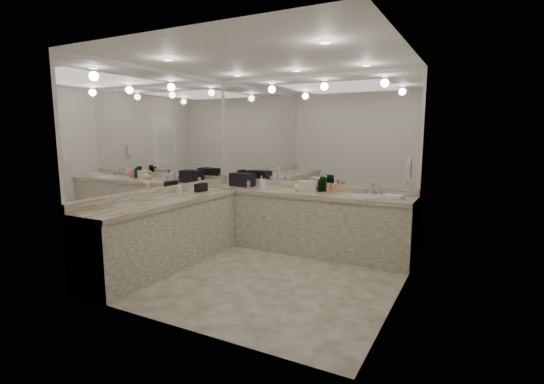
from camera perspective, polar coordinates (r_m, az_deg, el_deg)
The scene contains 37 objects.
floor at distance 5.00m, azimuth -1.35°, elevation -11.98°, with size 3.20×3.20×0.00m, color beige.
ceiling at distance 4.75m, azimuth -1.47°, elevation 18.83°, with size 3.20×3.20×0.00m, color white.
wall_back at distance 6.04m, azimuth 5.61°, elevation 4.27°, with size 3.20×0.02×2.60m, color silver.
wall_left at distance 5.65m, azimuth -15.71°, elevation 3.67°, with size 0.02×3.00×2.60m, color silver.
wall_right at distance 4.16m, azimuth 18.20°, elevation 1.83°, with size 0.02×3.00×2.60m, color silver.
vanity_back_base at distance 5.91m, azimuth 4.37°, elevation -4.47°, with size 3.20×0.60×0.84m, color beige.
vanity_back_top at distance 5.81m, azimuth 4.38°, elevation -0.17°, with size 3.20×0.64×0.06m, color beige.
vanity_left_base at distance 5.38m, azimuth -15.20°, elevation -6.07°, with size 0.60×2.40×0.84m, color beige.
vanity_left_top at distance 5.28m, azimuth -15.32°, elevation -1.36°, with size 0.64×2.42×0.06m, color beige.
backsplash_back at distance 6.06m, azimuth 5.49°, elevation 0.95°, with size 3.20×0.04×0.10m, color beige.
backsplash_left at distance 5.68m, azimuth -15.41°, elevation 0.15°, with size 0.04×3.00×0.10m, color beige.
mirror_back at distance 6.01m, azimuth 5.64°, elevation 8.77°, with size 3.12×0.01×1.55m, color white.
mirror_left at distance 5.63m, azimuth -15.82°, elevation 8.49°, with size 0.01×2.92×1.55m, color white.
sink at distance 5.51m, azimuth 13.51°, elevation -0.62°, with size 0.44×0.44×0.03m, color white.
faucet at distance 5.70m, azimuth 14.07°, elevation 0.43°, with size 0.24×0.16×0.14m, color silver.
wall_phone at distance 4.85m, azimuth 19.14°, elevation 3.31°, with size 0.06×0.10×0.24m, color white.
door at distance 3.71m, azimuth 16.47°, elevation -2.80°, with size 0.02×0.82×2.10m, color white.
black_toiletry_bag at distance 6.34m, azimuth -4.32°, elevation 1.82°, with size 0.37×0.23×0.21m, color black.
black_bag_spill at distance 5.85m, azimuth -10.24°, elevation 0.65°, with size 0.10×0.21×0.12m, color black.
cream_cosmetic_case at distance 5.83m, azimuth 5.17°, elevation 0.88°, with size 0.25×0.16×0.15m, color beige.
hand_towel at distance 5.45m, azimuth 17.19°, elevation -0.60°, with size 0.25×0.16×0.04m, color white.
lotion_left at distance 5.49m, azimuth -13.28°, elevation 0.23°, with size 0.07×0.07×0.16m, color white.
soap_bottle_a at distance 6.12m, azimuth -1.52°, elevation 1.48°, with size 0.07×0.07×0.19m, color silver.
soap_bottle_b at distance 5.98m, azimuth -1.05°, elevation 1.21°, with size 0.07×0.08×0.17m, color silver.
soap_bottle_c at distance 5.82m, azimuth 3.81°, elevation 0.95°, with size 0.12×0.12×0.16m, color #FFDC8D.
green_bottle_0 at distance 5.74m, azimuth 6.98°, elevation 0.90°, with size 0.07×0.07×0.18m, color #0C4F1C.
green_bottle_1 at distance 5.83m, azimuth 7.27°, elevation 1.18°, with size 0.07×0.07×0.21m, color #0C4F1C.
green_bottle_2 at distance 5.81m, azimuth 7.58°, elevation 1.11°, with size 0.07×0.07×0.21m, color #0C4F1C.
green_bottle_3 at distance 5.80m, azimuth 7.25°, elevation 0.98°, with size 0.07×0.07×0.18m, color #0C4F1C.
amenity_bottle_0 at distance 5.72m, azimuth 9.04°, elevation 0.47°, with size 0.07×0.07×0.11m, color #E57F66.
amenity_bottle_1 at distance 5.85m, azimuth 6.33°, elevation 0.55°, with size 0.06×0.06×0.08m, color silver.
amenity_bottle_2 at distance 5.84m, azimuth 4.55°, elevation 0.87°, with size 0.04×0.04×0.14m, color white.
amenity_bottle_3 at distance 6.41m, azimuth -6.18°, elevation 1.39°, with size 0.06×0.06×0.10m, color #E0B28C.
amenity_bottle_4 at distance 5.87m, azimuth 3.70°, elevation 0.82°, with size 0.04×0.04×0.12m, color #3F3F4C.
amenity_bottle_5 at distance 6.14m, azimuth -3.43°, elevation 1.13°, with size 0.05×0.05×0.11m, color #9966B2.
amenity_bottle_6 at distance 6.10m, azimuth -1.65°, elevation 1.20°, with size 0.04×0.04×0.13m, color white.
amenity_bottle_7 at distance 5.72m, azimuth 8.14°, elevation 0.62°, with size 0.05×0.05×0.14m, color #E57F66.
Camera 1 is at (2.30, -4.07, 1.77)m, focal length 26.00 mm.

